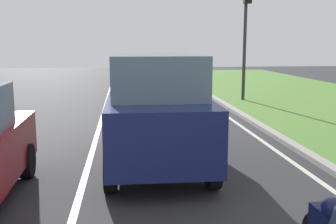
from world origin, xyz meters
name	(u,v)px	position (x,y,z in m)	size (l,w,h in m)	color
ground_plane	(123,124)	(0.00, 14.00, 0.00)	(60.00, 60.00, 0.00)	#2D2D30
lane_line_center	(100,124)	(-0.70, 14.00, 0.00)	(0.12, 32.00, 0.01)	silver
lane_line_right_edge	(235,121)	(3.60, 14.00, 0.00)	(0.12, 32.00, 0.01)	silver
curb_right	(250,119)	(4.10, 14.00, 0.06)	(0.24, 48.00, 0.12)	#9E9B93
car_suv_ahead	(156,109)	(0.71, 9.74, 1.17)	(2.00, 4.51, 2.28)	navy
traffic_light_near_right	(246,17)	(5.25, 18.41, 3.58)	(0.32, 0.50, 5.37)	#2D2D2D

